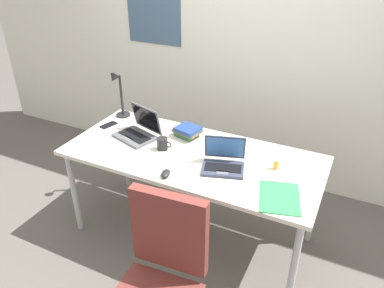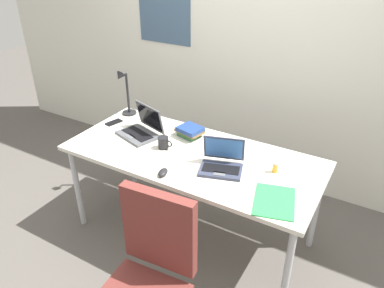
# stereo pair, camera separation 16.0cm
# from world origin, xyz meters

# --- Properties ---
(ground_plane) EXTENTS (12.00, 12.00, 0.00)m
(ground_plane) POSITION_xyz_m (0.00, 0.00, 0.00)
(ground_plane) COLOR #56514C
(wall_back) EXTENTS (6.00, 0.13, 2.60)m
(wall_back) POSITION_xyz_m (-0.00, 1.10, 1.30)
(wall_back) COLOR silver
(wall_back) RESTS_ON ground_plane
(desk) EXTENTS (1.80, 0.80, 0.74)m
(desk) POSITION_xyz_m (0.00, 0.00, 0.68)
(desk) COLOR silver
(desk) RESTS_ON ground_plane
(desk_lamp) EXTENTS (0.12, 0.18, 0.40)m
(desk_lamp) POSITION_xyz_m (-0.80, 0.28, 0.94)
(desk_lamp) COLOR black
(desk_lamp) RESTS_ON desk
(laptop_front_left) EXTENTS (0.36, 0.33, 0.22)m
(laptop_front_left) POSITION_xyz_m (-0.48, 0.05, 0.79)
(laptop_front_left) COLOR #515459
(laptop_front_left) RESTS_ON desk
(laptop_front_right) EXTENTS (0.33, 0.30, 0.20)m
(laptop_front_right) POSITION_xyz_m (0.26, -0.06, 0.78)
(laptop_front_right) COLOR #33384C
(laptop_front_right) RESTS_ON desk
(computer_mouse) EXTENTS (0.08, 0.11, 0.03)m
(computer_mouse) POSITION_xyz_m (-0.03, -0.32, 0.76)
(computer_mouse) COLOR black
(computer_mouse) RESTS_ON desk
(cell_phone) EXTENTS (0.10, 0.15, 0.01)m
(cell_phone) POSITION_xyz_m (-0.80, 0.10, 0.74)
(cell_phone) COLOR black
(cell_phone) RESTS_ON desk
(pill_bottle) EXTENTS (0.04, 0.04, 0.08)m
(pill_bottle) POSITION_xyz_m (0.58, 0.07, 0.78)
(pill_bottle) COLOR gold
(pill_bottle) RESTS_ON desk
(book_stack) EXTENTS (0.23, 0.19, 0.08)m
(book_stack) POSITION_xyz_m (-0.15, 0.22, 0.78)
(book_stack) COLOR #336638
(book_stack) RESTS_ON desk
(paper_folder_center) EXTENTS (0.31, 0.36, 0.01)m
(paper_folder_center) POSITION_xyz_m (0.68, -0.22, 0.74)
(paper_folder_center) COLOR green
(paper_folder_center) RESTS_ON desk
(coffee_mug) EXTENTS (0.11, 0.08, 0.09)m
(coffee_mug) POSITION_xyz_m (-0.22, -0.03, 0.78)
(coffee_mug) COLOR black
(coffee_mug) RESTS_ON desk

